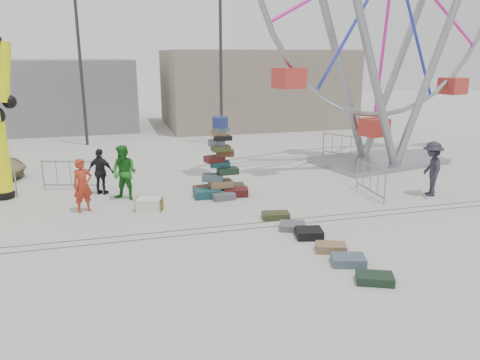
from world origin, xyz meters
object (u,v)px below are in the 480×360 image
object	(u,v)px
lamp_post_left	(82,59)
pedestrian_red	(83,186)
steamer_trunk	(149,204)
barricade_dummy_c	(71,175)
barricade_wheel_front	(370,180)
pedestrian_black	(101,172)
barricade_wheel_back	(341,146)
pedestrian_grey	(432,169)
suitcase_tower	(220,173)
lamp_post_right	(223,59)
pedestrian_green	(124,173)

from	to	relation	value
lamp_post_left	pedestrian_red	xyz separation A→B (m)	(0.24, -11.56, -3.64)
pedestrian_red	steamer_trunk	bearing A→B (deg)	-35.57
barricade_dummy_c	barricade_wheel_front	xyz separation A→B (m)	(10.07, -3.47, 0.00)
pedestrian_black	barricade_wheel_back	bearing A→B (deg)	-134.92
steamer_trunk	barricade_wheel_front	world-z (taller)	barricade_wheel_front
pedestrian_black	steamer_trunk	bearing A→B (deg)	151.49
barricade_wheel_back	pedestrian_black	size ratio (longest dim) A/B	1.24
steamer_trunk	pedestrian_red	world-z (taller)	pedestrian_red
barricade_wheel_front	pedestrian_red	xyz separation A→B (m)	(-9.51, 0.82, 0.29)
pedestrian_red	pedestrian_black	xyz separation A→B (m)	(0.52, 1.80, -0.03)
lamp_post_left	pedestrian_grey	bearing A→B (deg)	-47.81
suitcase_tower	barricade_dummy_c	distance (m)	5.46
steamer_trunk	barricade_dummy_c	bearing A→B (deg)	147.29
lamp_post_right	lamp_post_left	xyz separation A→B (m)	(-7.00, 2.00, 0.00)
suitcase_tower	barricade_dummy_c	world-z (taller)	suitcase_tower
barricade_dummy_c	pedestrian_grey	xyz separation A→B (m)	(12.06, -4.04, 0.40)
steamer_trunk	pedestrian_green	size ratio (longest dim) A/B	0.44
suitcase_tower	barricade_wheel_back	distance (m)	8.19
suitcase_tower	pedestrian_green	size ratio (longest dim) A/B	1.47
suitcase_tower	barricade_wheel_front	bearing A→B (deg)	-12.15
steamer_trunk	pedestrian_black	world-z (taller)	pedestrian_black
lamp_post_left	barricade_wheel_front	bearing A→B (deg)	-51.78
barricade_wheel_back	barricade_wheel_front	bearing A→B (deg)	-50.38
barricade_dummy_c	pedestrian_grey	bearing A→B (deg)	-1.84
pedestrian_red	pedestrian_grey	size ratio (longest dim) A/B	0.89
steamer_trunk	pedestrian_grey	bearing A→B (deg)	12.37
steamer_trunk	pedestrian_grey	size ratio (longest dim) A/B	0.43
pedestrian_red	pedestrian_black	distance (m)	1.87
pedestrian_black	suitcase_tower	bearing A→B (deg)	-167.79
suitcase_tower	steamer_trunk	distance (m)	2.81
lamp_post_left	barricade_dummy_c	world-z (taller)	lamp_post_left
steamer_trunk	pedestrian_grey	distance (m)	9.62
pedestrian_black	lamp_post_right	bearing A→B (deg)	-100.07
steamer_trunk	barricade_dummy_c	size ratio (longest dim) A/B	0.41
barricade_wheel_front	pedestrian_grey	bearing A→B (deg)	-102.58
suitcase_tower	barricade_wheel_front	xyz separation A→B (m)	(5.01, -1.44, -0.22)
suitcase_tower	barricade_dummy_c	bearing A→B (deg)	162.03
pedestrian_grey	lamp_post_right	bearing A→B (deg)	-134.88
lamp_post_left	pedestrian_black	bearing A→B (deg)	-85.55
pedestrian_grey	steamer_trunk	bearing A→B (deg)	-74.02
suitcase_tower	pedestrian_red	size ratio (longest dim) A/B	1.63
pedestrian_black	pedestrian_grey	size ratio (longest dim) A/B	0.85
lamp_post_right	pedestrian_black	xyz separation A→B (m)	(-6.24, -7.77, -3.67)
barricade_wheel_front	barricade_wheel_back	xyz separation A→B (m)	(1.90, 5.82, 0.00)
barricade_wheel_back	pedestrian_red	size ratio (longest dim) A/B	1.19
pedestrian_red	pedestrian_grey	distance (m)	11.59
barricade_dummy_c	pedestrian_black	size ratio (longest dim) A/B	1.24
lamp_post_left	steamer_trunk	xyz separation A→B (m)	(2.20, -12.00, -4.29)
lamp_post_right	pedestrian_red	bearing A→B (deg)	-125.24
pedestrian_grey	barricade_dummy_c	bearing A→B (deg)	-86.82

